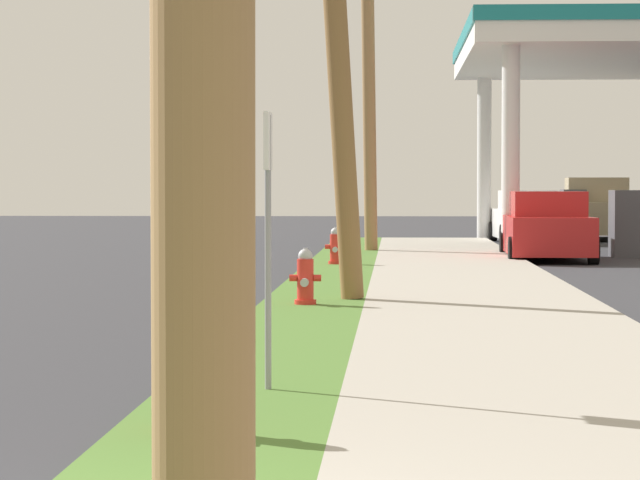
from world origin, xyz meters
TOP-DOWN VIEW (x-y plane):
  - fire_hydrant_nearest at (0.51, 3.43)m, footprint 0.42×0.38m
  - fire_hydrant_second at (0.62, 13.75)m, footprint 0.42×0.38m
  - fire_hydrant_third at (0.61, 24.10)m, footprint 0.42×0.37m
  - utility_pole_background at (1.15, 30.77)m, footprint 1.28×0.79m
  - street_sign_post at (0.84, 5.45)m, footprint 0.05×0.36m
  - car_red_by_near_pump at (5.27, 28.21)m, footprint 2.00×4.53m
  - car_white_by_far_pump at (5.75, 38.71)m, footprint 2.04×4.54m
  - truck_tan_at_forecourt at (8.16, 42.08)m, footprint 2.38×5.50m

SIDE VIEW (x-z plane):
  - fire_hydrant_nearest at x=0.51m, z-range 0.07..0.82m
  - fire_hydrant_second at x=0.62m, z-range 0.07..0.82m
  - fire_hydrant_third at x=0.61m, z-range 0.07..0.82m
  - car_red_by_near_pump at x=5.27m, z-range -0.07..1.51m
  - car_white_by_far_pump at x=5.75m, z-range -0.07..1.51m
  - truck_tan_at_forecourt at x=8.16m, z-range -0.07..1.90m
  - street_sign_post at x=0.84m, z-range 0.57..2.69m
  - utility_pole_background at x=1.15m, z-range 0.20..9.34m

